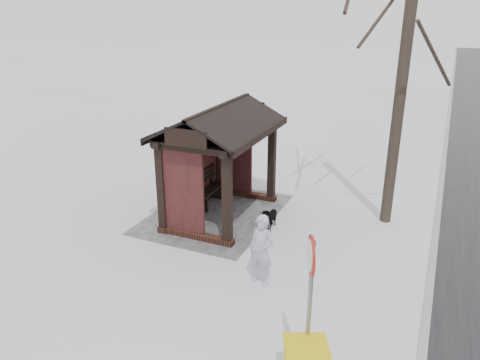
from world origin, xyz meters
name	(u,v)px	position (x,y,z in m)	size (l,w,h in m)	color
ground	(222,215)	(0.00, 0.00, 0.00)	(120.00, 120.00, 0.00)	silver
kerb	(433,255)	(0.00, 5.50, 0.01)	(120.00, 0.15, 0.06)	gray
trampled_patch	(215,214)	(0.00, -0.20, 0.01)	(4.20, 3.20, 0.02)	gray
bus_shelter	(215,139)	(0.00, -0.16, 2.17)	(3.60, 2.40, 3.09)	#381C14
pedestrian	(262,250)	(2.68, 2.24, 0.77)	(0.56, 0.37, 1.54)	#B0A4C1
dog	(269,217)	(0.17, 1.47, 0.30)	(0.33, 0.72, 0.60)	black
road_sign	(310,278)	(4.76, 3.80, 1.73)	(0.58, 0.28, 2.41)	gray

